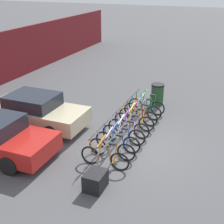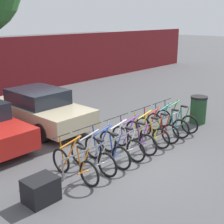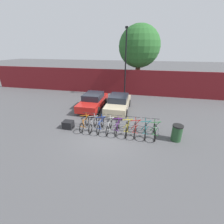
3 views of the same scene
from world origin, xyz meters
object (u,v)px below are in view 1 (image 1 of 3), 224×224
bicycle_blue (118,141)px  bicycle_yellow (134,121)px  bicycle_white (123,134)px  bicycle_purple (129,128)px  bicycle_orange (105,157)px  bicycle_teal (143,110)px  bicycle_green (146,106)px  trash_bin (157,94)px  bike_rack (125,124)px  bicycle_silver (112,148)px  cargo_crate (95,181)px  bicycle_red (138,116)px  car_beige (35,111)px

bicycle_blue → bicycle_yellow: 1.84m
bicycle_white → bicycle_purple: (0.56, 0.00, 0.00)m
bicycle_orange → bicycle_teal: 4.17m
bicycle_purple → bicycle_green: 2.43m
bicycle_teal → trash_bin: bearing=-6.4°
trash_bin → bike_rack: bearing=175.0°
bicycle_silver → trash_bin: size_ratio=1.66×
bicycle_white → cargo_crate: 2.92m
bicycle_orange → bicycle_purple: bearing=3.1°
bicycle_red → bicycle_yellow: bearing=-178.7°
bicycle_silver → cargo_crate: bearing=-169.9°
bicycle_purple → cargo_crate: bearing=-178.6°
bike_rack → bicycle_green: 2.39m
bike_rack → bicycle_white: size_ratio=3.10×
bicycle_orange → trash_bin: bicycle_orange is taller
bicycle_blue → bicycle_white: 0.61m
bicycle_red → trash_bin: 2.53m
bicycle_blue → bicycle_purple: (1.17, 0.00, 0.00)m
bicycle_blue → bicycle_teal: bearing=-2.8°
bicycle_silver → bicycle_teal: 3.55m
bicycle_white → bicycle_yellow: bearing=2.0°
car_beige → bicycle_blue: bearing=-98.4°
bicycle_green → car_beige: size_ratio=0.40×
bicycle_yellow → bicycle_white: bearing=-179.5°
bicycle_green → cargo_crate: bearing=179.6°
bicycle_red → trash_bin: (2.52, -0.17, 0.14)m
bicycle_purple → bicycle_silver: bearing=178.1°
bicycle_red → cargo_crate: (-4.67, -0.20, -0.10)m
bicycle_purple → car_beige: bearing=97.0°
bike_rack → bicycle_orange: 2.39m
bicycle_purple → bicycle_blue: bearing=178.1°
bike_rack → bicycle_purple: bearing=-108.0°
bicycle_silver → bicycle_white: 1.15m
trash_bin → cargo_crate: 7.19m
bicycle_silver → bicycle_blue: bearing=3.6°
bicycle_blue → bicycle_green: (3.60, 0.00, 0.00)m
bicycle_teal → cargo_crate: size_ratio=2.44×
bicycle_blue → bicycle_purple: bearing=-2.8°
bicycle_red → bicycle_teal: size_ratio=1.00×
bicycle_teal → bicycle_red: bearing=178.9°
bicycle_blue → trash_bin: bicycle_blue is taller
bicycle_purple → car_beige: 3.91m
bicycle_yellow → trash_bin: 3.05m
bicycle_red → bicycle_teal: bearing=1.3°
bicycle_white → trash_bin: size_ratio=1.66×
bicycle_yellow → car_beige: car_beige is taller
bicycle_red → cargo_crate: bearing=-176.2°
bicycle_green → bicycle_white: bearing=177.6°
bike_rack → bicycle_orange: bicycle_orange is taller
bicycle_white → cargo_crate: (-2.91, -0.20, -0.10)m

